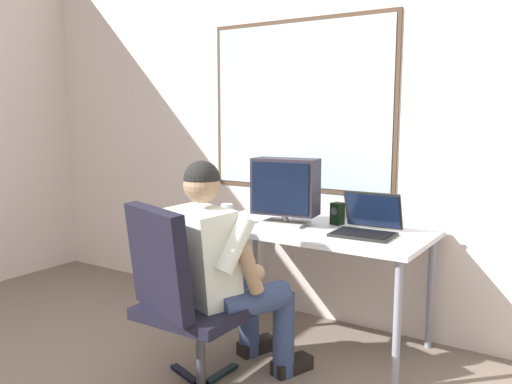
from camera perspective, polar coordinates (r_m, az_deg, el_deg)
name	(u,v)px	position (r m, az deg, el deg)	size (l,w,h in m)	color
wall_rear	(356,116)	(3.64, 10.62, 7.95)	(6.00, 0.08, 2.85)	silver
desk	(314,237)	(3.37, 6.22, -4.83)	(1.41, 0.74, 0.74)	gray
office_chair	(180,291)	(2.76, -8.06, -10.34)	(0.63, 0.66, 1.00)	black
person_seated	(223,267)	(2.88, -3.52, -7.97)	(0.66, 0.82, 1.21)	navy
crt_monitor	(285,188)	(3.40, 3.13, 0.43)	(0.44, 0.26, 0.42)	beige
laptop	(368,223)	(3.23, 11.79, -3.24)	(0.36, 0.36, 0.24)	black
wine_glass	(227,210)	(3.45, -3.11, -1.97)	(0.08, 0.08, 0.13)	silver
desk_speaker	(337,214)	(3.45, 8.64, -2.29)	(0.08, 0.09, 0.14)	black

